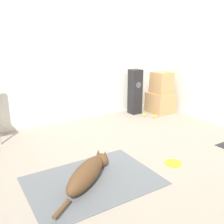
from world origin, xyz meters
name	(u,v)px	position (x,y,z in m)	size (l,w,h in m)	color
ground_plane	(110,172)	(0.00, 0.00, 0.00)	(12.00, 12.00, 0.00)	#9E9384
wall_back	(47,54)	(0.00, 2.10, 1.27)	(8.00, 0.06, 2.55)	silver
area_rug	(93,181)	(-0.27, -0.08, 0.01)	(1.43, 1.02, 0.01)	slate
dog	(88,173)	(-0.33, -0.08, 0.13)	(0.94, 0.75, 0.25)	brown
frisbee	(173,163)	(0.79, -0.26, 0.01)	(0.21, 0.21, 0.03)	yellow
cardboard_box_lower	(160,103)	(2.23, 1.58, 0.21)	(0.46, 0.50, 0.42)	tan
cardboard_box_upper	(161,83)	(2.22, 1.56, 0.65)	(0.35, 0.37, 0.44)	tan
floor_speaker	(135,92)	(1.72, 1.81, 0.47)	(0.23, 0.23, 0.93)	black
tennis_ball_by_boxes	(155,116)	(1.87, 1.32, 0.03)	(0.07, 0.07, 0.07)	#C6E033
tennis_ball_near_speaker	(144,115)	(1.75, 1.52, 0.03)	(0.07, 0.07, 0.07)	#C6E033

